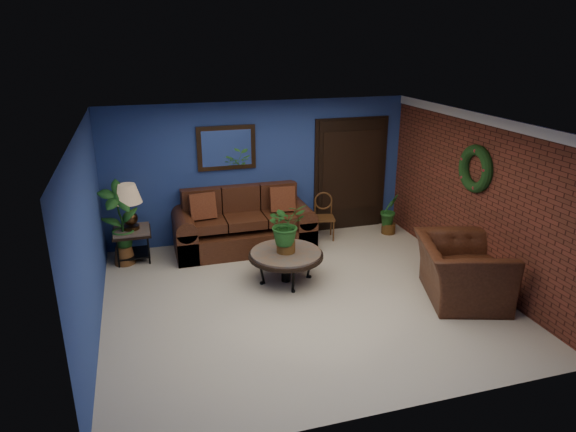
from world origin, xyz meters
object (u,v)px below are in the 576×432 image
object	(u,v)px
armchair	(461,271)
table_lamp	(128,201)
coffee_table	(286,255)
sofa	(243,228)
side_chair	(324,213)
end_table	(132,236)

from	to	relation	value
armchair	table_lamp	bearing A→B (deg)	76.68
coffee_table	table_lamp	size ratio (longest dim) A/B	1.54
armchair	coffee_table	bearing A→B (deg)	79.24
armchair	sofa	bearing A→B (deg)	61.19
sofa	armchair	distance (m)	3.75
side_chair	armchair	xyz separation A→B (m)	(1.05, -2.74, -0.05)
table_lamp	armchair	bearing A→B (deg)	-31.08
armchair	end_table	bearing A→B (deg)	76.68
sofa	table_lamp	size ratio (longest dim) A/B	3.24
sofa	end_table	world-z (taller)	sofa
sofa	side_chair	size ratio (longest dim) A/B	2.82
end_table	armchair	size ratio (longest dim) A/B	0.46
sofa	side_chair	distance (m)	1.53
end_table	armchair	bearing A→B (deg)	-31.08
sofa	end_table	xyz separation A→B (m)	(-1.87, -0.04, 0.07)
coffee_table	table_lamp	bearing A→B (deg)	146.49
table_lamp	side_chair	size ratio (longest dim) A/B	0.87
table_lamp	end_table	bearing A→B (deg)	-26.57
side_chair	table_lamp	bearing A→B (deg)	-166.59
coffee_table	end_table	xyz separation A→B (m)	(-2.22, 1.47, -0.00)
coffee_table	armchair	size ratio (longest dim) A/B	0.86
coffee_table	table_lamp	world-z (taller)	table_lamp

